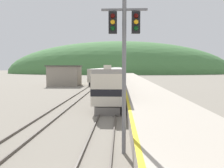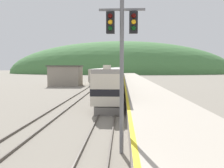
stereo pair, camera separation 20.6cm
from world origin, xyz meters
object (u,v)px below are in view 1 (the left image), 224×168
Objects in this scene: siding_train at (101,74)px; signal_mast_main at (124,48)px; express_train_lead_car at (112,82)px; carriage_second at (116,76)px; carriage_fourth at (118,72)px; carriage_third at (117,73)px.

signal_mast_main reaches higher than siding_train.
express_train_lead_car is at bearing 94.11° from signal_mast_main.
siding_train is at bearing 105.62° from carriage_second.
carriage_second is 44.48m from carriage_fourth.
carriage_third is (0.00, 22.24, 0.00)m from carriage_second.
express_train_lead_car is 40.00m from siding_train.
carriage_fourth is (0.00, 22.24, 0.00)m from carriage_third.
signal_mast_main is (1.31, -62.70, 2.97)m from carriage_third.
carriage_second is at bearing -90.00° from carriage_fourth.
express_train_lead_car is at bearing -90.00° from carriage_third.
carriage_fourth is at bearing 90.00° from carriage_third.
express_train_lead_car is at bearing -82.98° from siding_train.
carriage_third is 0.54× the size of siding_train.
carriage_second is 1.00× the size of carriage_fourth.
carriage_fourth is at bearing 90.00° from carriage_second.
express_train_lead_car reaches higher than siding_train.
carriage_fourth reaches higher than siding_train.
express_train_lead_car is 18.53m from signal_mast_main.
signal_mast_main is at bearing -88.14° from carriage_second.
signal_mast_main is at bearing -83.89° from siding_train.
carriage_third is at bearing -90.00° from carriage_fourth.
carriage_second is (0.00, 22.21, -0.01)m from express_train_lead_car.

